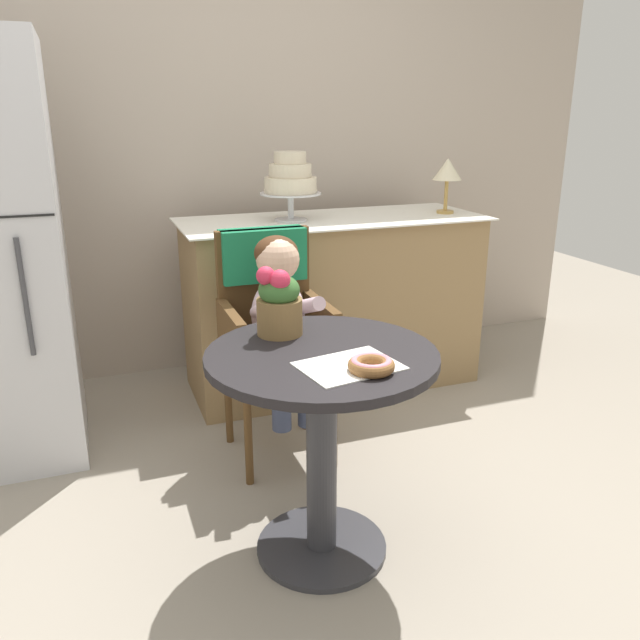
{
  "coord_description": "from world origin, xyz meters",
  "views": [
    {
      "loc": [
        -0.64,
        -1.69,
        1.42
      ],
      "look_at": [
        0.05,
        0.15,
        0.77
      ],
      "focal_mm": 35.61,
      "sensor_mm": 36.0,
      "label": 1
    }
  ],
  "objects": [
    {
      "name": "ground_plane",
      "position": [
        0.0,
        0.0,
        0.0
      ],
      "size": [
        8.0,
        8.0,
        0.0
      ],
      "primitive_type": "plane",
      "color": "gray"
    },
    {
      "name": "back_wall",
      "position": [
        0.0,
        1.85,
        1.35
      ],
      "size": [
        4.8,
        0.1,
        2.7
      ],
      "primitive_type": "cube",
      "color": "#B2A393",
      "rests_on": "ground"
    },
    {
      "name": "cafe_table",
      "position": [
        0.0,
        0.0,
        0.51
      ],
      "size": [
        0.72,
        0.72,
        0.72
      ],
      "color": "black",
      "rests_on": "ground"
    },
    {
      "name": "wicker_chair",
      "position": [
        0.05,
        0.75,
        0.64
      ],
      "size": [
        0.42,
        0.45,
        0.95
      ],
      "rotation": [
        0.0,
        0.0,
        -0.08
      ],
      "color": "brown",
      "rests_on": "ground"
    },
    {
      "name": "seated_child",
      "position": [
        0.05,
        0.6,
        0.68
      ],
      "size": [
        0.27,
        0.32,
        0.73
      ],
      "color": "silver",
      "rests_on": "ground"
    },
    {
      "name": "paper_napkin",
      "position": [
        0.03,
        -0.14,
        0.72
      ],
      "size": [
        0.31,
        0.25,
        0.0
      ],
      "primitive_type": "cube",
      "rotation": [
        0.0,
        0.0,
        0.17
      ],
      "color": "white",
      "rests_on": "cafe_table"
    },
    {
      "name": "donut_front",
      "position": [
        0.08,
        -0.19,
        0.74
      ],
      "size": [
        0.13,
        0.13,
        0.04
      ],
      "color": "#936033",
      "rests_on": "cafe_table"
    },
    {
      "name": "flower_vase",
      "position": [
        -0.07,
        0.2,
        0.83
      ],
      "size": [
        0.15,
        0.15,
        0.23
      ],
      "color": "brown",
      "rests_on": "cafe_table"
    },
    {
      "name": "display_counter",
      "position": [
        0.55,
        1.3,
        0.45
      ],
      "size": [
        1.56,
        0.62,
        0.9
      ],
      "color": "#93754C",
      "rests_on": "ground"
    },
    {
      "name": "tiered_cake_stand",
      "position": [
        0.32,
        1.3,
        1.1
      ],
      "size": [
        0.3,
        0.3,
        0.33
      ],
      "color": "silver",
      "rests_on": "display_counter"
    },
    {
      "name": "table_lamp",
      "position": [
        1.17,
        1.25,
        1.12
      ],
      "size": [
        0.15,
        0.15,
        0.28
      ],
      "color": "#B28C47",
      "rests_on": "display_counter"
    }
  ]
}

